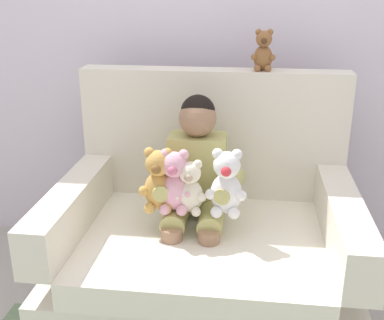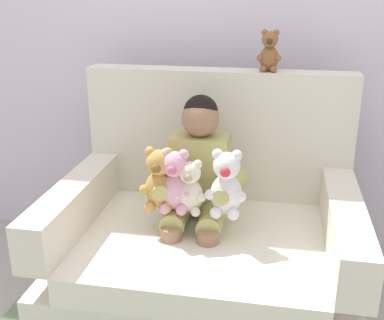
{
  "view_description": "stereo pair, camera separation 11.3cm",
  "coord_description": "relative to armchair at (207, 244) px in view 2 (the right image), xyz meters",
  "views": [
    {
      "loc": [
        0.18,
        -1.92,
        1.47
      ],
      "look_at": [
        -0.05,
        -0.05,
        0.78
      ],
      "focal_mm": 45.18,
      "sensor_mm": 36.0,
      "label": 1
    },
    {
      "loc": [
        0.3,
        -1.91,
        1.47
      ],
      "look_at": [
        -0.05,
        -0.05,
        0.78
      ],
      "focal_mm": 45.18,
      "sensor_mm": 36.0,
      "label": 2
    }
  ],
  "objects": [
    {
      "name": "plush_brown_on_backrest",
      "position": [
        0.23,
        0.36,
        0.85
      ],
      "size": [
        0.12,
        0.09,
        0.2
      ],
      "rotation": [
        0.0,
        0.0,
        -0.11
      ],
      "color": "brown",
      "rests_on": "armchair"
    },
    {
      "name": "plush_white",
      "position": [
        0.1,
        -0.1,
        0.35
      ],
      "size": [
        0.17,
        0.14,
        0.29
      ],
      "rotation": [
        0.0,
        0.0,
        -0.12
      ],
      "color": "white",
      "rests_on": "armchair"
    },
    {
      "name": "plush_pink",
      "position": [
        -0.13,
        -0.1,
        0.35
      ],
      "size": [
        0.17,
        0.14,
        0.28
      ],
      "rotation": [
        0.0,
        0.0,
        -0.37
      ],
      "color": "#EAA8BC",
      "rests_on": "armchair"
    },
    {
      "name": "ground_plane",
      "position": [
        0.0,
        -0.06,
        -0.32
      ],
      "size": [
        8.0,
        8.0,
        0.0
      ],
      "primitive_type": "plane",
      "color": "#ADA89E"
    },
    {
      "name": "plush_honey",
      "position": [
        -0.2,
        -0.1,
        0.35
      ],
      "size": [
        0.17,
        0.14,
        0.29
      ],
      "rotation": [
        0.0,
        0.0,
        0.09
      ],
      "color": "gold",
      "rests_on": "armchair"
    },
    {
      "name": "back_wall",
      "position": [
        0.0,
        0.67,
        0.98
      ],
      "size": [
        6.0,
        0.1,
        2.6
      ],
      "primitive_type": "cube",
      "color": "silver",
      "rests_on": "ground"
    },
    {
      "name": "plush_cream",
      "position": [
        -0.06,
        -0.11,
        0.33
      ],
      "size": [
        0.14,
        0.12,
        0.24
      ],
      "rotation": [
        0.0,
        0.0,
        -0.26
      ],
      "color": "silver",
      "rests_on": "armchair"
    },
    {
      "name": "armchair",
      "position": [
        0.0,
        0.0,
        0.0
      ],
      "size": [
        1.32,
        0.99,
        1.08
      ],
      "color": "silver",
      "rests_on": "ground"
    },
    {
      "name": "seated_child",
      "position": [
        -0.05,
        0.03,
        0.32
      ],
      "size": [
        0.45,
        0.39,
        0.82
      ],
      "rotation": [
        0.0,
        0.0,
        0.04
      ],
      "color": "tan",
      "rests_on": "armchair"
    }
  ]
}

